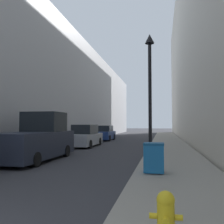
{
  "coord_description": "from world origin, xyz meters",
  "views": [
    {
      "loc": [
        4.28,
        -2.11,
        1.84
      ],
      "look_at": [
        -0.07,
        19.46,
        2.89
      ],
      "focal_mm": 40.0,
      "sensor_mm": 36.0,
      "label": 1
    }
  ],
  "objects_px": {
    "parked_sedan_near": "(85,137)",
    "lamppost": "(150,82)",
    "trash_bin": "(154,157)",
    "parked_sedan_far": "(105,134)",
    "fire_hydrant": "(166,211)",
    "pickup_truck": "(37,140)"
  },
  "relations": [
    {
      "from": "pickup_truck",
      "to": "parked_sedan_far",
      "type": "distance_m",
      "value": 15.46
    },
    {
      "from": "parked_sedan_far",
      "to": "lamppost",
      "type": "bearing_deg",
      "value": -67.75
    },
    {
      "from": "trash_bin",
      "to": "parked_sedan_near",
      "type": "bearing_deg",
      "value": 118.65
    },
    {
      "from": "fire_hydrant",
      "to": "parked_sedan_near",
      "type": "height_order",
      "value": "parked_sedan_near"
    },
    {
      "from": "lamppost",
      "to": "parked_sedan_far",
      "type": "relative_size",
      "value": 1.54
    },
    {
      "from": "pickup_truck",
      "to": "parked_sedan_near",
      "type": "relative_size",
      "value": 1.16
    },
    {
      "from": "lamppost",
      "to": "parked_sedan_far",
      "type": "height_order",
      "value": "lamppost"
    },
    {
      "from": "lamppost",
      "to": "trash_bin",
      "type": "bearing_deg",
      "value": -85.82
    },
    {
      "from": "parked_sedan_near",
      "to": "parked_sedan_far",
      "type": "bearing_deg",
      "value": 91.4
    },
    {
      "from": "parked_sedan_near",
      "to": "trash_bin",
      "type": "bearing_deg",
      "value": -61.35
    },
    {
      "from": "fire_hydrant",
      "to": "parked_sedan_far",
      "type": "relative_size",
      "value": 0.15
    },
    {
      "from": "trash_bin",
      "to": "lamppost",
      "type": "xyz_separation_m",
      "value": [
        -0.33,
        4.53,
        3.37
      ]
    },
    {
      "from": "lamppost",
      "to": "parked_sedan_far",
      "type": "bearing_deg",
      "value": 112.25
    },
    {
      "from": "trash_bin",
      "to": "parked_sedan_far",
      "type": "xyz_separation_m",
      "value": [
        -6.04,
        18.49,
        0.07
      ]
    },
    {
      "from": "parked_sedan_near",
      "to": "parked_sedan_far",
      "type": "distance_m",
      "value": 7.78
    },
    {
      "from": "parked_sedan_near",
      "to": "lamppost",
      "type": "bearing_deg",
      "value": -48.23
    },
    {
      "from": "lamppost",
      "to": "pickup_truck",
      "type": "bearing_deg",
      "value": -165.2
    },
    {
      "from": "fire_hydrant",
      "to": "trash_bin",
      "type": "height_order",
      "value": "trash_bin"
    },
    {
      "from": "parked_sedan_near",
      "to": "parked_sedan_far",
      "type": "height_order",
      "value": "parked_sedan_near"
    },
    {
      "from": "parked_sedan_near",
      "to": "parked_sedan_far",
      "type": "relative_size",
      "value": 1.14
    },
    {
      "from": "pickup_truck",
      "to": "parked_sedan_near",
      "type": "distance_m",
      "value": 7.68
    },
    {
      "from": "fire_hydrant",
      "to": "parked_sedan_far",
      "type": "distance_m",
      "value": 24.09
    }
  ]
}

